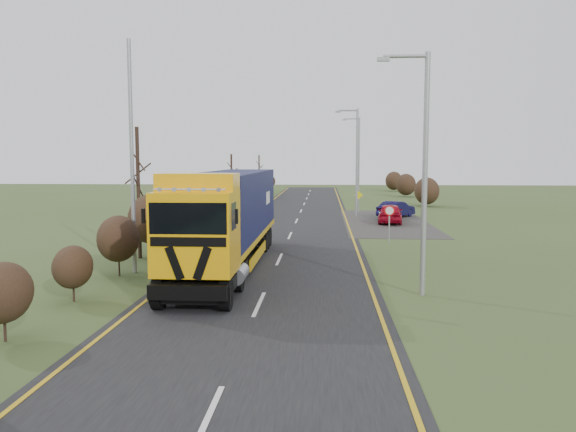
# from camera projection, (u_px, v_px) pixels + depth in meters

# --- Properties ---
(ground) EXTENTS (160.00, 160.00, 0.00)m
(ground) POSITION_uv_depth(u_px,v_px,m) (271.00, 278.00, 21.70)
(ground) COLOR #394C20
(ground) RESTS_ON ground
(road) EXTENTS (8.00, 120.00, 0.02)m
(road) POSITION_uv_depth(u_px,v_px,m) (288.00, 241.00, 31.62)
(road) COLOR black
(road) RESTS_ON ground
(layby) EXTENTS (6.00, 18.00, 0.02)m
(layby) POSITION_uv_depth(u_px,v_px,m) (385.00, 222.00, 41.13)
(layby) COLOR #312F2C
(layby) RESTS_ON ground
(lane_markings) EXTENTS (7.52, 116.00, 0.01)m
(lane_markings) POSITION_uv_depth(u_px,v_px,m) (287.00, 241.00, 31.32)
(lane_markings) COLOR #C29812
(lane_markings) RESTS_ON road
(hedgerow) EXTENTS (2.24, 102.04, 6.05)m
(hedgerow) POSITION_uv_depth(u_px,v_px,m) (173.00, 215.00, 29.75)
(hedgerow) COLOR black
(hedgerow) RESTS_ON ground
(lorry) EXTENTS (2.89, 14.85, 4.14)m
(lorry) POSITION_uv_depth(u_px,v_px,m) (229.00, 213.00, 23.52)
(lorry) COLOR black
(lorry) RESTS_ON ground
(car_red_hatchback) EXTENTS (2.15, 4.32, 1.41)m
(car_red_hatchback) POSITION_uv_depth(u_px,v_px,m) (390.00, 213.00, 40.17)
(car_red_hatchback) COLOR #A2081A
(car_red_hatchback) RESTS_ON ground
(car_blue_sedan) EXTENTS (3.40, 3.93, 1.28)m
(car_blue_sedan) POSITION_uv_depth(u_px,v_px,m) (396.00, 209.00, 44.13)
(car_blue_sedan) COLOR black
(car_blue_sedan) RESTS_ON ground
(streetlight_near) EXTENTS (1.72, 0.18, 8.05)m
(streetlight_near) POSITION_uv_depth(u_px,v_px,m) (422.00, 164.00, 18.52)
(streetlight_near) COLOR #939698
(streetlight_near) RESTS_ON ground
(streetlight_mid) EXTENTS (1.82, 0.18, 8.53)m
(streetlight_mid) POSITION_uv_depth(u_px,v_px,m) (356.00, 158.00, 44.29)
(streetlight_mid) COLOR #939698
(streetlight_mid) RESTS_ON ground
(streetlight_far) EXTENTS (1.94, 0.18, 9.10)m
(streetlight_far) POSITION_uv_depth(u_px,v_px,m) (358.00, 155.00, 61.22)
(streetlight_far) COLOR #939698
(streetlight_far) RESTS_ON ground
(left_pole) EXTENTS (0.16, 0.16, 9.26)m
(left_pole) POSITION_uv_depth(u_px,v_px,m) (132.00, 158.00, 22.31)
(left_pole) COLOR #939698
(left_pole) RESTS_ON ground
(speed_sign) EXTENTS (0.57, 0.10, 2.07)m
(speed_sign) POSITION_uv_depth(u_px,v_px,m) (389.00, 217.00, 30.65)
(speed_sign) COLOR #939698
(speed_sign) RESTS_ON ground
(warning_board) EXTENTS (0.72, 0.11, 1.89)m
(warning_board) POSITION_uv_depth(u_px,v_px,m) (359.00, 199.00, 47.99)
(warning_board) COLOR #939698
(warning_board) RESTS_ON ground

